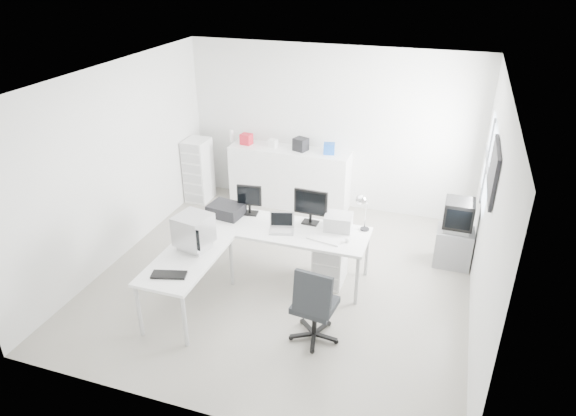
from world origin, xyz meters
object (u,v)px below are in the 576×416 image
(office_chair, at_px, (315,302))
(laptop, at_px, (282,225))
(tv_cabinet, at_px, (453,247))
(sideboard, at_px, (290,177))
(side_desk, at_px, (188,283))
(lcd_monitor_small, at_px, (249,200))
(main_desk, at_px, (281,251))
(crt_monitor, at_px, (194,233))
(lcd_monitor_large, at_px, (311,207))
(inkjet_printer, at_px, (226,210))
(laser_printer, at_px, (338,222))
(filing_cabinet, at_px, (198,170))
(drawer_pedestal, at_px, (330,262))
(crt_tv, at_px, (458,216))

(office_chair, bearing_deg, laptop, 132.95)
(tv_cabinet, xyz_separation_m, sideboard, (-2.87, 1.12, 0.25))
(side_desk, height_order, tv_cabinet, side_desk)
(lcd_monitor_small, distance_m, sideboard, 1.96)
(main_desk, bearing_deg, crt_monitor, -135.00)
(lcd_monitor_large, xyz_separation_m, office_chair, (0.46, -1.39, -0.47))
(main_desk, bearing_deg, tv_cabinet, 24.38)
(inkjet_printer, distance_m, lcd_monitor_large, 1.22)
(laser_printer, height_order, office_chair, office_chair)
(laser_printer, xyz_separation_m, filing_cabinet, (-2.96, 1.63, -0.28))
(main_desk, relative_size, sideboard, 1.13)
(side_desk, xyz_separation_m, office_chair, (1.66, -0.04, 0.15))
(tv_cabinet, xyz_separation_m, filing_cabinet, (-4.50, 0.82, 0.29))
(drawer_pedestal, bearing_deg, lcd_monitor_large, 150.26)
(tv_cabinet, bearing_deg, sideboard, 158.61)
(drawer_pedestal, xyz_separation_m, filing_cabinet, (-2.91, 1.80, 0.27))
(lcd_monitor_small, distance_m, crt_tv, 2.95)
(lcd_monitor_large, bearing_deg, tv_cabinet, 24.31)
(main_desk, distance_m, tv_cabinet, 2.51)
(lcd_monitor_large, distance_m, filing_cabinet, 3.05)
(side_desk, relative_size, crt_monitor, 3.11)
(main_desk, distance_m, sideboard, 2.24)
(drawer_pedestal, height_order, laptop, laptop)
(side_desk, distance_m, office_chair, 1.67)
(main_desk, distance_m, office_chair, 1.41)
(laptop, bearing_deg, main_desk, 101.25)
(crt_monitor, height_order, crt_tv, crt_monitor)
(lcd_monitor_small, bearing_deg, main_desk, -31.71)
(laptop, relative_size, crt_tv, 0.64)
(main_desk, relative_size, crt_tv, 4.80)
(office_chair, height_order, tv_cabinet, office_chair)
(filing_cabinet, bearing_deg, inkjet_printer, -52.16)
(lcd_monitor_large, xyz_separation_m, laptop, (-0.30, -0.35, -0.14))
(lcd_monitor_large, relative_size, sideboard, 0.23)
(laptop, relative_size, crt_monitor, 0.71)
(crt_monitor, relative_size, tv_cabinet, 0.80)
(laser_printer, bearing_deg, drawer_pedestal, -111.34)
(crt_monitor, xyz_separation_m, filing_cabinet, (-1.36, 2.70, -0.40))
(side_desk, relative_size, filing_cabinet, 1.22)
(filing_cabinet, bearing_deg, laptop, -40.82)
(crt_tv, bearing_deg, inkjet_printer, -163.37)
(laser_printer, relative_size, sideboard, 0.17)
(main_desk, distance_m, laser_printer, 0.92)
(inkjet_printer, relative_size, lcd_monitor_large, 0.96)
(side_desk, bearing_deg, office_chair, -1.46)
(sideboard, height_order, filing_cabinet, filing_cabinet)
(laptop, bearing_deg, filing_cabinet, 123.87)
(main_desk, xyz_separation_m, laptop, (0.05, -0.10, 0.48))
(office_chair, bearing_deg, side_desk, -174.75)
(lcd_monitor_large, xyz_separation_m, tv_cabinet, (1.94, 0.79, -0.71))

